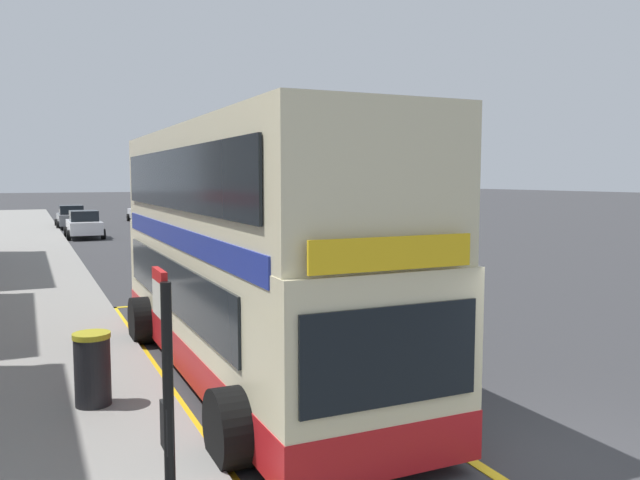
{
  "coord_description": "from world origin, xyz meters",
  "views": [
    {
      "loc": [
        -5.99,
        -5.49,
        3.52
      ],
      "look_at": [
        -0.74,
        5.92,
        2.3
      ],
      "focal_mm": 35.97,
      "sensor_mm": 36.0,
      "label": 1
    }
  ],
  "objects_px": {
    "parked_car_teal_across": "(335,250)",
    "litter_bin": "(93,369)",
    "double_decker_bus": "(244,259)",
    "parked_car_white_behind": "(143,212)",
    "parked_car_grey_distant": "(71,217)",
    "bus_stop_sign": "(166,399)",
    "parked_car_white_kerbside": "(84,224)"
  },
  "relations": [
    {
      "from": "parked_car_teal_across",
      "to": "litter_bin",
      "type": "xyz_separation_m",
      "value": [
        -9.8,
        -11.8,
        -0.11
      ]
    },
    {
      "from": "double_decker_bus",
      "to": "parked_car_white_behind",
      "type": "relative_size",
      "value": 2.44
    },
    {
      "from": "double_decker_bus",
      "to": "parked_car_white_behind",
      "type": "xyz_separation_m",
      "value": [
        5.01,
        41.84,
        -1.26
      ]
    },
    {
      "from": "parked_car_grey_distant",
      "to": "parked_car_white_behind",
      "type": "bearing_deg",
      "value": 39.72
    },
    {
      "from": "double_decker_bus",
      "to": "litter_bin",
      "type": "height_order",
      "value": "double_decker_bus"
    },
    {
      "from": "parked_car_teal_across",
      "to": "litter_bin",
      "type": "distance_m",
      "value": 15.34
    },
    {
      "from": "parked_car_grey_distant",
      "to": "litter_bin",
      "type": "xyz_separation_m",
      "value": [
        -2.07,
        -38.15,
        -0.11
      ]
    },
    {
      "from": "bus_stop_sign",
      "to": "litter_bin",
      "type": "distance_m",
      "value": 4.74
    },
    {
      "from": "bus_stop_sign",
      "to": "parked_car_white_behind",
      "type": "distance_m",
      "value": 48.14
    },
    {
      "from": "parked_car_white_kerbside",
      "to": "litter_bin",
      "type": "height_order",
      "value": "parked_car_white_kerbside"
    },
    {
      "from": "litter_bin",
      "to": "parked_car_teal_across",
      "type": "bearing_deg",
      "value": 50.31
    },
    {
      "from": "parked_car_white_behind",
      "to": "double_decker_bus",
      "type": "bearing_deg",
      "value": 82.46
    },
    {
      "from": "parked_car_teal_across",
      "to": "parked_car_grey_distant",
      "type": "bearing_deg",
      "value": -71.71
    },
    {
      "from": "bus_stop_sign",
      "to": "parked_car_white_behind",
      "type": "bearing_deg",
      "value": 80.98
    },
    {
      "from": "parked_car_white_kerbside",
      "to": "litter_bin",
      "type": "distance_m",
      "value": 30.08
    },
    {
      "from": "bus_stop_sign",
      "to": "litter_bin",
      "type": "xyz_separation_m",
      "value": [
        -0.19,
        4.63,
        -1.0
      ]
    },
    {
      "from": "parked_car_white_behind",
      "to": "parked_car_teal_across",
      "type": "xyz_separation_m",
      "value": [
        2.06,
        -31.11,
        0.0
      ]
    },
    {
      "from": "parked_car_white_kerbside",
      "to": "parked_car_grey_distant",
      "type": "xyz_separation_m",
      "value": [
        -0.19,
        8.16,
        0.0
      ]
    },
    {
      "from": "parked_car_white_kerbside",
      "to": "litter_bin",
      "type": "relative_size",
      "value": 3.83
    },
    {
      "from": "parked_car_white_behind",
      "to": "litter_bin",
      "type": "xyz_separation_m",
      "value": [
        -7.74,
        -42.91,
        -0.11
      ]
    },
    {
      "from": "bus_stop_sign",
      "to": "parked_car_teal_across",
      "type": "xyz_separation_m",
      "value": [
        9.6,
        16.43,
        -0.89
      ]
    },
    {
      "from": "bus_stop_sign",
      "to": "parked_car_teal_across",
      "type": "bearing_deg",
      "value": 59.7
    },
    {
      "from": "parked_car_grey_distant",
      "to": "parked_car_white_behind",
      "type": "relative_size",
      "value": 1.0
    },
    {
      "from": "parked_car_grey_distant",
      "to": "parked_car_teal_across",
      "type": "relative_size",
      "value": 1.0
    },
    {
      "from": "litter_bin",
      "to": "bus_stop_sign",
      "type": "bearing_deg",
      "value": -87.62
    },
    {
      "from": "double_decker_bus",
      "to": "parked_car_white_kerbside",
      "type": "height_order",
      "value": "double_decker_bus"
    },
    {
      "from": "parked_car_white_behind",
      "to": "litter_bin",
      "type": "bearing_deg",
      "value": 79.07
    },
    {
      "from": "litter_bin",
      "to": "parked_car_white_behind",
      "type": "bearing_deg",
      "value": 79.78
    },
    {
      "from": "bus_stop_sign",
      "to": "litter_bin",
      "type": "relative_size",
      "value": 2.39
    },
    {
      "from": "double_decker_bus",
      "to": "parked_car_white_kerbside",
      "type": "relative_size",
      "value": 2.44
    },
    {
      "from": "bus_stop_sign",
      "to": "parked_car_white_behind",
      "type": "height_order",
      "value": "bus_stop_sign"
    },
    {
      "from": "double_decker_bus",
      "to": "bus_stop_sign",
      "type": "relative_size",
      "value": 3.92
    }
  ]
}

